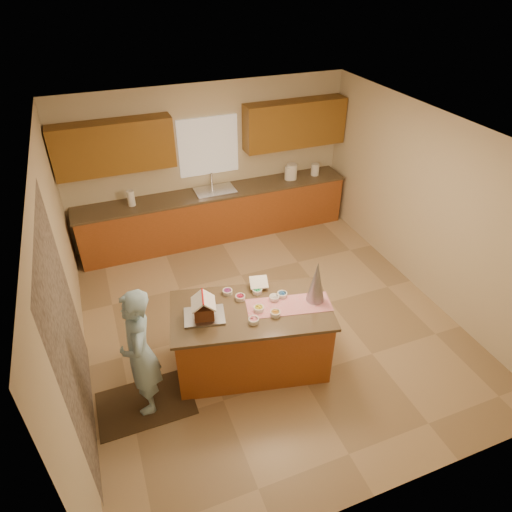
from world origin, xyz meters
name	(u,v)px	position (x,y,z in m)	size (l,w,h in m)	color
floor	(267,319)	(0.00, 0.00, 0.00)	(5.50, 5.50, 0.00)	tan
ceiling	(271,137)	(0.00, 0.00, 2.70)	(5.50, 5.50, 0.00)	silver
wall_back	(209,162)	(0.00, 2.75, 1.35)	(5.50, 5.50, 0.00)	beige
wall_front	(399,409)	(0.00, -2.75, 1.35)	(5.50, 5.50, 0.00)	beige
wall_left	(62,283)	(-2.50, 0.00, 1.35)	(5.50, 5.50, 0.00)	beige
wall_right	(428,207)	(2.50, 0.00, 1.35)	(5.50, 5.50, 0.00)	beige
stone_accent	(69,337)	(-2.48, -0.80, 1.25)	(2.50, 2.50, 0.00)	gray
window_curtain	(208,146)	(0.00, 2.72, 1.65)	(1.05, 0.03, 1.00)	white
back_counter_base	(216,215)	(0.00, 2.45, 0.44)	(4.80, 0.60, 0.88)	#96471F
back_counter_top	(215,192)	(0.00, 2.45, 0.90)	(4.85, 0.63, 0.04)	brown
upper_cabinet_left	(114,147)	(-1.55, 2.57, 1.90)	(1.85, 0.35, 0.80)	brown
upper_cabinet_right	(295,124)	(1.55, 2.57, 1.90)	(1.85, 0.35, 0.80)	brown
sink	(215,193)	(0.00, 2.45, 0.89)	(0.70, 0.45, 0.12)	silver
faucet	(212,180)	(0.00, 2.63, 1.06)	(0.03, 0.03, 0.28)	silver
island_base	(251,339)	(-0.52, -0.72, 0.44)	(1.81, 0.91, 0.89)	#96471F
island_top	(251,310)	(-0.52, -0.72, 0.91)	(1.89, 0.99, 0.04)	brown
table_runner	(289,305)	(-0.07, -0.81, 0.93)	(1.01, 0.36, 0.01)	red
baking_tray	(204,316)	(-1.07, -0.65, 0.94)	(0.46, 0.34, 0.03)	silver
cookbook	(259,282)	(-0.29, -0.37, 1.02)	(0.22, 0.02, 0.18)	white
tinsel_tree	(317,282)	(0.26, -0.83, 1.20)	(0.22, 0.22, 0.55)	silver
rug	(146,403)	(-1.90, -0.85, 0.01)	(1.10, 0.72, 0.01)	black
boy	(140,353)	(-1.85, -0.85, 0.82)	(0.59, 0.39, 1.62)	#95BFD4
canister_a	(289,173)	(1.43, 2.45, 1.04)	(0.18, 0.18, 0.24)	white
canister_b	(292,172)	(1.48, 2.45, 1.06)	(0.20, 0.20, 0.28)	white
canister_c	(315,169)	(1.96, 2.45, 1.03)	(0.15, 0.15, 0.22)	white
paper_towel	(131,198)	(-1.43, 2.45, 1.05)	(0.12, 0.12, 0.26)	white
gingerbread_house	(204,308)	(-1.07, -0.65, 1.06)	(0.33, 0.33, 0.28)	#5C2C18
candy_bowls	(259,302)	(-0.40, -0.65, 0.95)	(0.72, 0.72, 0.06)	#29B26B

